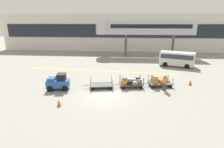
# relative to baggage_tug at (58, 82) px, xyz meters

# --- Properties ---
(ground_plane) EXTENTS (120.00, 120.00, 0.00)m
(ground_plane) POSITION_rel_baggage_tug_xyz_m (4.53, -1.17, -0.75)
(ground_plane) COLOR gray
(apron_lead_line) EXTENTS (20.60, 1.72, 0.01)m
(apron_lead_line) POSITION_rel_baggage_tug_xyz_m (2.82, 7.15, -0.75)
(apron_lead_line) COLOR yellow
(apron_lead_line) RESTS_ON ground_plane
(terminal_building) EXTENTS (52.95, 2.51, 8.02)m
(terminal_building) POSITION_rel_baggage_tug_xyz_m (4.53, 24.81, 3.26)
(terminal_building) COLOR silver
(terminal_building) RESTS_ON ground_plane
(jet_bridge) EXTENTS (18.07, 3.00, 6.63)m
(jet_bridge) POSITION_rel_baggage_tug_xyz_m (8.76, 18.82, 4.52)
(jet_bridge) COLOR #B7B7BC
(jet_bridge) RESTS_ON ground_plane
(baggage_tug) EXTENTS (2.27, 1.56, 1.58)m
(baggage_tug) POSITION_rel_baggage_tug_xyz_m (0.00, 0.00, 0.00)
(baggage_tug) COLOR #2659A5
(baggage_tug) RESTS_ON ground_plane
(baggage_cart_lead) EXTENTS (3.08, 1.80, 1.10)m
(baggage_cart_lead) POSITION_rel_baggage_tug_xyz_m (4.09, 0.76, -0.41)
(baggage_cart_lead) COLOR #4C4C4F
(baggage_cart_lead) RESTS_ON ground_plane
(baggage_cart_middle) EXTENTS (3.08, 1.80, 1.10)m
(baggage_cart_middle) POSITION_rel_baggage_tug_xyz_m (7.02, 1.31, -0.23)
(baggage_cart_middle) COLOR #4C4C4F
(baggage_cart_middle) RESTS_ON ground_plane
(baggage_cart_tail) EXTENTS (3.08, 1.80, 1.18)m
(baggage_cart_tail) POSITION_rel_baggage_tug_xyz_m (9.85, 1.87, -0.20)
(baggage_cart_tail) COLOR #4C4C4F
(baggage_cart_tail) RESTS_ON ground_plane
(baggage_handler) EXTENTS (0.45, 0.46, 1.56)m
(baggage_handler) POSITION_rel_baggage_tug_xyz_m (10.20, 0.67, 0.11)
(baggage_handler) COLOR #4C4C4C
(baggage_handler) RESTS_ON ground_plane
(shuttle_van) EXTENTS (5.16, 3.38, 2.10)m
(shuttle_van) POSITION_rel_baggage_tug_xyz_m (13.75, 10.80, 0.48)
(shuttle_van) COLOR silver
(shuttle_van) RESTS_ON ground_plane
(safety_cone_near) EXTENTS (0.36, 0.36, 0.55)m
(safety_cone_near) POSITION_rel_baggage_tug_xyz_m (1.38, -3.52, -0.48)
(safety_cone_near) COLOR #EA590F
(safety_cone_near) RESTS_ON ground_plane
(safety_cone_far) EXTENTS (0.36, 0.36, 0.55)m
(safety_cone_far) POSITION_rel_baggage_tug_xyz_m (13.20, 2.52, -0.48)
(safety_cone_far) COLOR #EA590F
(safety_cone_far) RESTS_ON ground_plane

